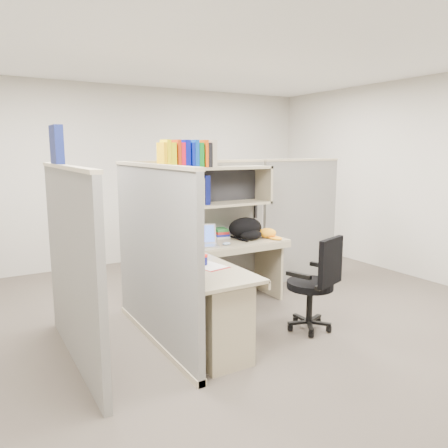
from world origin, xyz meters
TOP-DOWN VIEW (x-y plane):
  - ground at (0.00, 0.00)m, footprint 6.00×6.00m
  - room_shell at (0.00, 0.00)m, footprint 6.00×6.00m
  - cubicle at (-0.37, 0.45)m, footprint 3.79×1.84m
  - desk at (-0.41, -0.29)m, footprint 1.74×1.75m
  - laptop at (-0.16, 0.47)m, footprint 0.41×0.41m
  - backpack at (0.47, 0.55)m, footprint 0.48×0.41m
  - orange_cap at (0.70, 0.50)m, footprint 0.26×0.28m
  - snack_canister at (-0.52, -0.20)m, footprint 0.10×0.10m
  - tissue_box at (-0.82, -0.40)m, footprint 0.13×0.13m
  - mouse at (0.08, 0.39)m, footprint 0.11×0.09m
  - paper_cup at (-0.02, 0.73)m, footprint 0.07×0.07m
  - book_stack at (0.24, 0.79)m, footprint 0.20×0.25m
  - loose_paper at (-0.48, -0.26)m, footprint 0.26×0.32m
  - task_chair at (0.51, -0.53)m, footprint 0.54×0.50m

SIDE VIEW (x-z plane):
  - ground at x=0.00m, z-range 0.00..0.00m
  - task_chair at x=0.51m, z-range -0.14..0.81m
  - desk at x=-0.41m, z-range 0.07..0.80m
  - loose_paper at x=-0.48m, z-range 0.73..0.73m
  - mouse at x=0.08m, z-range 0.73..0.77m
  - paper_cup at x=-0.02m, z-range 0.73..0.82m
  - snack_canister at x=-0.52m, z-range 0.73..0.83m
  - book_stack at x=0.24m, z-range 0.73..0.84m
  - orange_cap at x=0.70m, z-range 0.73..0.84m
  - tissue_box at x=-0.82m, z-range 0.73..0.91m
  - laptop at x=-0.16m, z-range 0.73..0.96m
  - backpack at x=0.47m, z-range 0.73..0.98m
  - cubicle at x=-0.37m, z-range -0.07..1.88m
  - room_shell at x=0.00m, z-range -1.38..4.62m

